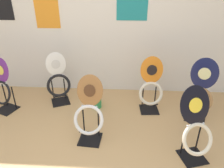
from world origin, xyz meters
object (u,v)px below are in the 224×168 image
object	(u,v)px
toilet_seat_display_purple_note	(2,87)
toilet_seat_display_white_plain	(58,82)
toilet_seat_display_woodgrain	(89,112)
toilet_seat_display_jazz_black	(196,129)
toilet_seat_display_navy_moon	(200,94)
paint_can	(97,102)
toilet_seat_display_orange_sun	(151,88)

from	to	relation	value
toilet_seat_display_purple_note	toilet_seat_display_white_plain	xyz separation A→B (m)	(0.78, 0.26, -0.02)
toilet_seat_display_purple_note	toilet_seat_display_woodgrain	bearing A→B (deg)	-22.69
toilet_seat_display_jazz_black	toilet_seat_display_navy_moon	bearing A→B (deg)	70.94
toilet_seat_display_jazz_black	toilet_seat_display_white_plain	xyz separation A→B (m)	(-1.85, 1.07, -0.02)
toilet_seat_display_jazz_black	toilet_seat_display_woodgrain	size ratio (longest dim) A/B	1.00
paint_can	toilet_seat_display_navy_moon	bearing A→B (deg)	-7.74
toilet_seat_display_purple_note	toilet_seat_display_woodgrain	size ratio (longest dim) A/B	0.98
toilet_seat_display_purple_note	toilet_seat_display_woodgrain	world-z (taller)	toilet_seat_display_woodgrain
toilet_seat_display_jazz_black	toilet_seat_display_orange_sun	distance (m)	1.01
toilet_seat_display_orange_sun	paint_can	distance (m)	0.87
toilet_seat_display_woodgrain	paint_can	xyz separation A→B (m)	(0.00, 0.73, -0.31)
toilet_seat_display_orange_sun	toilet_seat_display_woodgrain	bearing A→B (deg)	-139.51
toilet_seat_display_purple_note	toilet_seat_display_woodgrain	xyz separation A→B (m)	(1.40, -0.59, 0.02)
paint_can	toilet_seat_display_woodgrain	bearing A→B (deg)	-90.17
toilet_seat_display_navy_moon	toilet_seat_display_purple_note	bearing A→B (deg)	178.79
toilet_seat_display_white_plain	toilet_seat_display_woodgrain	bearing A→B (deg)	-53.55
toilet_seat_display_white_plain	paint_can	bearing A→B (deg)	-10.74
toilet_seat_display_orange_sun	toilet_seat_display_white_plain	bearing A→B (deg)	174.30
toilet_seat_display_jazz_black	toilet_seat_display_purple_note	distance (m)	2.75
toilet_seat_display_navy_moon	toilet_seat_display_orange_sun	distance (m)	0.69
toilet_seat_display_woodgrain	toilet_seat_display_orange_sun	xyz separation A→B (m)	(0.82, 0.70, -0.03)
toilet_seat_display_jazz_black	paint_can	xyz separation A→B (m)	(-1.23, 0.95, -0.30)
toilet_seat_display_jazz_black	toilet_seat_display_woodgrain	xyz separation A→B (m)	(-1.23, 0.22, 0.02)
toilet_seat_display_woodgrain	toilet_seat_display_navy_moon	distance (m)	1.58
toilet_seat_display_navy_moon	toilet_seat_display_orange_sun	world-z (taller)	toilet_seat_display_navy_moon
toilet_seat_display_jazz_black	toilet_seat_display_navy_moon	world-z (taller)	toilet_seat_display_navy_moon
toilet_seat_display_orange_sun	paint_can	xyz separation A→B (m)	(-0.82, 0.03, -0.29)
toilet_seat_display_orange_sun	toilet_seat_display_jazz_black	bearing A→B (deg)	-66.24
toilet_seat_display_woodgrain	toilet_seat_display_navy_moon	world-z (taller)	toilet_seat_display_navy_moon
toilet_seat_display_woodgrain	toilet_seat_display_white_plain	size ratio (longest dim) A/B	1.01
paint_can	toilet_seat_display_white_plain	bearing A→B (deg)	169.26
toilet_seat_display_jazz_black	toilet_seat_display_navy_moon	size ratio (longest dim) A/B	0.92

